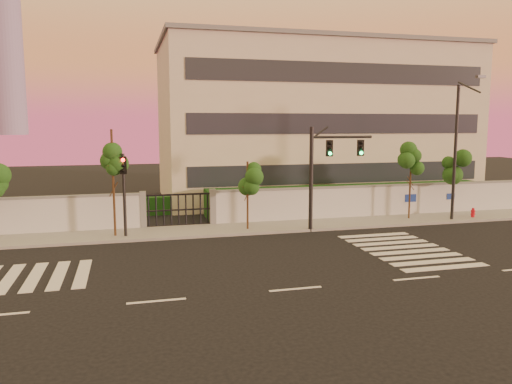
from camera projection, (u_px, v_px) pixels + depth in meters
ground at (295, 289)px, 18.23m from camera, size 120.00×120.00×0.00m
sidewalk at (235, 229)px, 28.29m from camera, size 60.00×3.00×0.15m
perimeter_wall at (231, 207)px, 29.62m from camera, size 60.00×0.36×2.20m
hedge_row at (238, 204)px, 32.54m from camera, size 41.00×4.25×1.80m
institutional_building at (312, 122)px, 40.72m from camera, size 24.40×12.40×12.25m
distant_skyscraper at (5, 16)px, 261.94m from camera, size 16.00×16.00×118.00m
road_markings at (232, 264)px, 21.44m from camera, size 57.00×7.62×0.02m
street_tree_c at (113, 159)px, 25.77m from camera, size 1.54×1.22×5.72m
street_tree_d at (248, 180)px, 27.62m from camera, size 1.35×1.08×3.93m
street_tree_e at (411, 163)px, 30.66m from camera, size 1.35×1.08×4.87m
street_tree_f at (454, 171)px, 31.62m from camera, size 1.58×1.26×4.11m
traffic_signal_main at (324, 166)px, 27.64m from camera, size 3.69×0.37×5.83m
traffic_signal_secondary at (124, 185)px, 25.81m from camera, size 0.35×0.34×4.48m
streetlight_east at (457, 146)px, 30.01m from camera, size 0.52×2.09×8.69m
fire_hydrant at (473, 214)px, 31.42m from camera, size 0.28×0.28×0.74m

